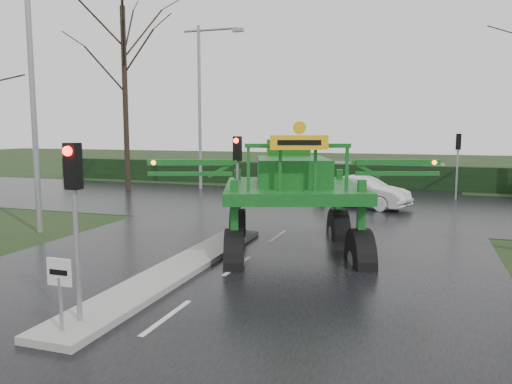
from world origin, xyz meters
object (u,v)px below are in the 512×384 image
(traffic_signal_near, at_px, (74,194))
(traffic_signal_mid, at_px, (237,164))
(street_light_left_far, at_px, (204,93))
(crop_sprayer, at_px, (234,180))
(traffic_signal_far, at_px, (458,151))
(keep_left_sign, at_px, (60,283))
(street_light_left_near, at_px, (38,65))
(white_sedan, at_px, (362,207))

(traffic_signal_near, height_order, traffic_signal_mid, same)
(street_light_left_far, distance_m, crop_sprayer, 17.78)
(traffic_signal_near, xyz_separation_m, street_light_left_far, (-6.89, 21.01, 3.40))
(traffic_signal_far, height_order, street_light_left_far, street_light_left_far)
(keep_left_sign, height_order, traffic_signal_mid, traffic_signal_mid)
(street_light_left_far, bearing_deg, street_light_left_near, -90.00)
(traffic_signal_far, xyz_separation_m, street_light_left_near, (-14.69, -14.01, 3.40))
(traffic_signal_mid, relative_size, street_light_left_near, 0.35)
(traffic_signal_far, distance_m, white_sedan, 6.74)
(street_light_left_far, distance_m, white_sedan, 12.61)
(traffic_signal_far, relative_size, street_light_left_far, 0.35)
(traffic_signal_near, height_order, crop_sprayer, crop_sprayer)
(traffic_signal_near, relative_size, traffic_signal_far, 1.00)
(street_light_left_near, bearing_deg, white_sedan, 43.43)
(traffic_signal_near, relative_size, crop_sprayer, 0.42)
(traffic_signal_mid, bearing_deg, street_light_left_far, 118.86)
(traffic_signal_near, distance_m, street_light_left_near, 10.40)
(keep_left_sign, height_order, traffic_signal_far, traffic_signal_far)
(white_sedan, bearing_deg, crop_sprayer, -170.77)
(crop_sprayer, bearing_deg, street_light_left_far, 97.98)
(traffic_signal_near, height_order, white_sedan, traffic_signal_near)
(crop_sprayer, relative_size, white_sedan, 1.87)
(street_light_left_near, height_order, street_light_left_far, same)
(traffic_signal_near, height_order, traffic_signal_far, same)
(crop_sprayer, height_order, white_sedan, crop_sprayer)
(traffic_signal_mid, distance_m, white_sedan, 9.21)
(traffic_signal_mid, bearing_deg, street_light_left_near, -167.79)
(traffic_signal_mid, bearing_deg, traffic_signal_far, 58.07)
(keep_left_sign, bearing_deg, crop_sprayer, 80.23)
(traffic_signal_mid, relative_size, white_sedan, 0.78)
(keep_left_sign, bearing_deg, street_light_left_near, 132.59)
(street_light_left_far, relative_size, crop_sprayer, 1.18)
(keep_left_sign, height_order, white_sedan, keep_left_sign)
(keep_left_sign, bearing_deg, traffic_signal_near, 90.00)
(traffic_signal_far, distance_m, crop_sprayer, 16.92)
(keep_left_sign, height_order, street_light_left_far, street_light_left_far)
(keep_left_sign, relative_size, traffic_signal_mid, 0.38)
(traffic_signal_mid, bearing_deg, traffic_signal_near, -90.00)
(traffic_signal_near, relative_size, traffic_signal_mid, 1.00)
(traffic_signal_far, height_order, street_light_left_near, street_light_left_near)
(keep_left_sign, xyz_separation_m, traffic_signal_mid, (0.00, 8.99, 1.53))
(keep_left_sign, xyz_separation_m, white_sedan, (3.33, 17.18, -1.06))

